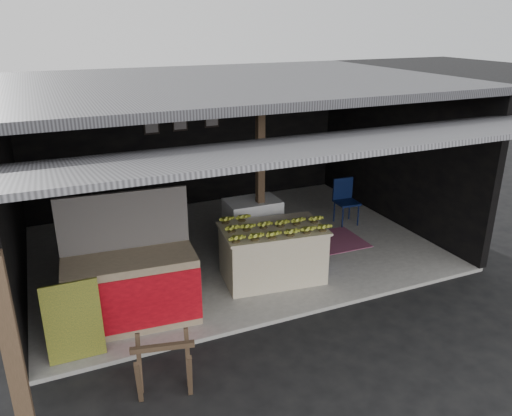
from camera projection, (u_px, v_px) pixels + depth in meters
name	position (u px, v px, depth m)	size (l,w,h in m)	color
ground	(296.00, 319.00, 6.96)	(80.00, 80.00, 0.00)	black
concrete_slab	(232.00, 247.00, 9.09)	(7.00, 5.00, 0.06)	gray
shophouse	(223.00, 131.00, 8.63)	(7.40, 7.29, 3.02)	black
banana_table	(272.00, 253.00, 7.79)	(1.68, 1.15, 0.87)	beige
banana_pile	(273.00, 222.00, 7.61)	(1.45, 0.87, 0.17)	gold
white_crate	(253.00, 228.00, 8.58)	(0.91, 0.63, 1.00)	white
neighbor_stall	(132.00, 287.00, 6.62)	(1.75, 0.89, 1.76)	#998466
green_signboard	(73.00, 322.00, 5.92)	(0.66, 0.04, 0.99)	black
sawhorse	(164.00, 364.00, 5.42)	(0.70, 0.69, 0.65)	#4C3626
water_barrel	(312.00, 254.00, 8.24)	(0.31, 0.31, 0.46)	#0D1C98
plastic_chair	(345.00, 197.00, 9.95)	(0.46, 0.46, 0.91)	#0A153A
magenta_rug	(323.00, 243.00, 9.18)	(1.50, 1.00, 0.01)	#74194B
picture_frames	(181.00, 121.00, 10.41)	(1.62, 0.04, 0.46)	black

